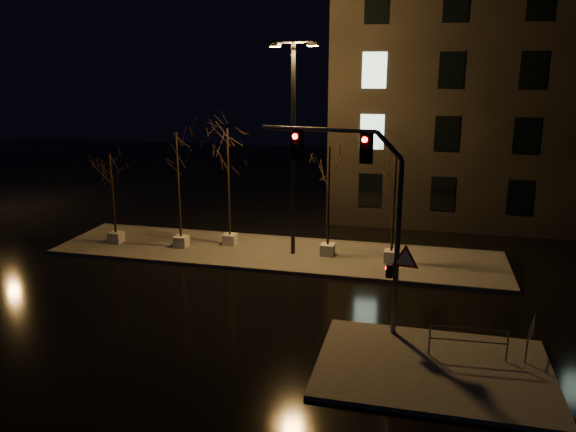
# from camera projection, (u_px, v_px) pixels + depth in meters

# --- Properties ---
(ground) EXTENTS (90.00, 90.00, 0.00)m
(ground) POSITION_uv_depth(u_px,v_px,m) (236.00, 302.00, 22.07)
(ground) COLOR black
(ground) RESTS_ON ground
(median) EXTENTS (22.00, 5.00, 0.15)m
(median) POSITION_uv_depth(u_px,v_px,m) (275.00, 253.00, 27.69)
(median) COLOR #46433F
(median) RESTS_ON ground
(sidewalk_corner) EXTENTS (7.00, 5.00, 0.15)m
(sidewalk_corner) POSITION_uv_depth(u_px,v_px,m) (433.00, 368.00, 17.06)
(sidewalk_corner) COLOR #46433F
(sidewalk_corner) RESTS_ON ground
(building) EXTENTS (25.00, 12.00, 15.00)m
(building) POSITION_uv_depth(u_px,v_px,m) (549.00, 92.00, 33.89)
(building) COLOR black
(building) RESTS_ON ground
(tree_0) EXTENTS (1.80, 1.80, 4.74)m
(tree_0) POSITION_uv_depth(u_px,v_px,m) (111.00, 174.00, 28.20)
(tree_0) COLOR silver
(tree_0) RESTS_ON median
(tree_1) EXTENTS (1.80, 1.80, 5.90)m
(tree_1) POSITION_uv_depth(u_px,v_px,m) (177.00, 159.00, 27.30)
(tree_1) COLOR silver
(tree_1) RESTS_ON median
(tree_2) EXTENTS (1.80, 1.80, 6.08)m
(tree_2) POSITION_uv_depth(u_px,v_px,m) (228.00, 155.00, 27.60)
(tree_2) COLOR silver
(tree_2) RESTS_ON median
(tree_3) EXTENTS (1.80, 1.80, 5.43)m
(tree_3) POSITION_uv_depth(u_px,v_px,m) (329.00, 171.00, 26.10)
(tree_3) COLOR silver
(tree_3) RESTS_ON median
(tree_4) EXTENTS (1.80, 1.80, 5.17)m
(tree_4) POSITION_uv_depth(u_px,v_px,m) (395.00, 179.00, 25.22)
(tree_4) COLOR silver
(tree_4) RESTS_ON median
(traffic_signal_mast) EXTENTS (5.57, 0.95, 6.87)m
(traffic_signal_mast) POSITION_uv_depth(u_px,v_px,m) (366.00, 201.00, 18.47)
(traffic_signal_mast) COLOR #525459
(traffic_signal_mast) RESTS_ON sidewalk_corner
(streetlight_main) EXTENTS (2.43, 1.07, 9.93)m
(streetlight_main) POSITION_uv_depth(u_px,v_px,m) (293.00, 136.00, 25.94)
(streetlight_main) COLOR black
(streetlight_main) RESTS_ON median
(guard_rail_a) EXTENTS (2.37, 0.18, 1.02)m
(guard_rail_a) POSITION_uv_depth(u_px,v_px,m) (468.00, 338.00, 17.34)
(guard_rail_a) COLOR #525459
(guard_rail_a) RESTS_ON sidewalk_corner
(guard_rail_b) EXTENTS (0.57, 1.82, 0.90)m
(guard_rail_b) POSITION_uv_depth(u_px,v_px,m) (531.00, 334.00, 17.84)
(guard_rail_b) COLOR #525459
(guard_rail_b) RESTS_ON sidewalk_corner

